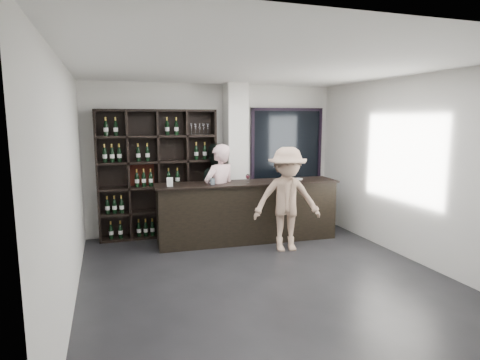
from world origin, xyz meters
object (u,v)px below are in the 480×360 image
object	(u,v)px
tasting_counter	(248,211)
customer	(287,199)
taster_black	(215,189)
taster_pink	(220,194)
wine_shelf	(158,174)

from	to	relation	value
tasting_counter	customer	world-z (taller)	customer
taster_black	tasting_counter	bearing A→B (deg)	142.72
tasting_counter	taster_black	size ratio (longest dim) A/B	1.89
taster_pink	taster_black	bearing A→B (deg)	-117.82
tasting_counter	taster_pink	bearing A→B (deg)	171.67
wine_shelf	taster_pink	size ratio (longest dim) A/B	1.35
taster_pink	taster_black	size ratio (longest dim) A/B	1.01
tasting_counter	customer	distance (m)	0.90
wine_shelf	taster_black	size ratio (longest dim) A/B	1.36
tasting_counter	taster_pink	size ratio (longest dim) A/B	1.86
tasting_counter	taster_black	bearing A→B (deg)	127.68
wine_shelf	taster_pink	distance (m)	1.27
taster_pink	taster_black	xyz separation A→B (m)	(0.05, 0.55, -0.01)
wine_shelf	customer	bearing A→B (deg)	-37.78
customer	taster_pink	bearing A→B (deg)	151.44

